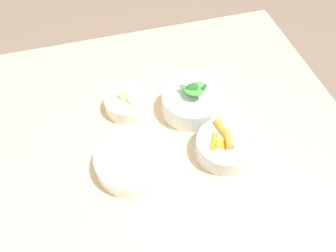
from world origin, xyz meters
TOP-DOWN VIEW (x-y plane):
  - ground_plane at (0.00, 0.00)m, footprint 10.00×10.00m
  - dining_table at (0.00, 0.00)m, footprint 1.25×0.97m
  - bowl_carrots at (-0.22, 0.10)m, footprint 0.15×0.15m
  - bowl_greens at (-0.18, -0.07)m, footprint 0.17×0.17m
  - bowl_beans_hotdog at (0.03, 0.07)m, footprint 0.20×0.20m
  - bowl_cookies at (0.01, -0.13)m, footprint 0.13×0.13m

SIDE VIEW (x-z plane):
  - ground_plane at x=0.00m, z-range 0.00..0.00m
  - dining_table at x=0.00m, z-range 0.28..1.05m
  - bowl_beans_hotdog at x=0.03m, z-range 0.77..0.83m
  - bowl_cookies at x=0.01m, z-range 0.77..0.83m
  - bowl_carrots at x=-0.22m, z-range 0.77..0.84m
  - bowl_greens at x=-0.18m, z-range 0.75..0.87m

